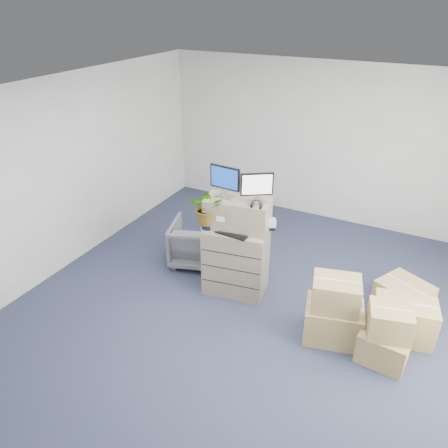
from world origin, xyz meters
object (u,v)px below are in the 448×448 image
Objects in this scene: monitor_right at (257,187)px; water_bottle at (241,221)px; keyboard at (233,233)px; office_chair at (196,241)px; filing_cabinet_lower at (236,261)px; potted_plant at (208,211)px; monitor_left at (225,180)px.

water_bottle is (-0.20, -0.02, -0.53)m from monitor_right.
keyboard is 1.18m from office_chair.
filing_cabinet_lower is 1.66× the size of potted_plant.
water_bottle is at bearing 153.18° from monitor_right.
filing_cabinet_lower is 1.17m from monitor_right.
keyboard is at bearing -36.52° from monitor_left.
filing_cabinet_lower is 2.28× the size of monitor_left.
water_bottle is (0.24, -0.01, -0.54)m from monitor_left.
monitor_left is 0.47m from potted_plant.
filing_cabinet_lower is 0.84m from potted_plant.
monitor_left is 0.70m from keyboard.
monitor_left is at bearing 159.21° from filing_cabinet_lower.
potted_plant is at bearing 116.94° from office_chair.
potted_plant is at bearing -170.85° from keyboard.
office_chair is (-0.91, 0.35, -0.72)m from water_bottle.
potted_plant reaches higher than keyboard.
potted_plant is (-0.15, -0.20, -0.40)m from monitor_left.
monitor_left is at bearing 148.92° from monitor_right.
monitor_right is 0.69× the size of potted_plant.
water_bottle is at bearing 2.26° from monitor_left.
water_bottle is at bearing 81.12° from keyboard.
monitor_left is at bearing 52.64° from potted_plant.
monitor_left is 0.44m from monitor_right.
monitor_left is (-0.19, 0.04, 1.15)m from filing_cabinet_lower.
monitor_right is 0.91× the size of keyboard.
potted_plant reaches higher than water_bottle.
water_bottle is 0.32× the size of office_chair.
keyboard is 0.43m from potted_plant.
monitor_right is at bearing 2.16° from filing_cabinet_lower.
water_bottle is at bearing 142.10° from office_chair.
monitor_left reaches higher than office_chair.
keyboard is at bearing 4.08° from potted_plant.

